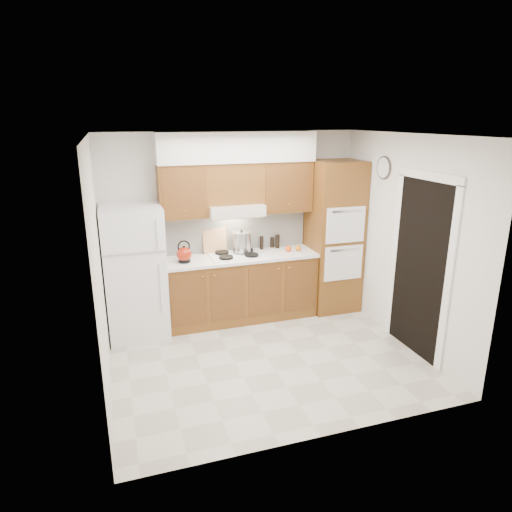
{
  "coord_description": "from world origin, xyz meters",
  "views": [
    {
      "loc": [
        -1.64,
        -4.62,
        2.78
      ],
      "look_at": [
        0.01,
        0.45,
        1.15
      ],
      "focal_mm": 32.0,
      "sensor_mm": 36.0,
      "label": 1
    }
  ],
  "objects_px": {
    "kettle": "(184,254)",
    "stock_pot": "(242,242)",
    "fridge": "(135,273)",
    "oven_cabinet": "(334,237)"
  },
  "relations": [
    {
      "from": "fridge",
      "to": "kettle",
      "type": "relative_size",
      "value": 8.74
    },
    {
      "from": "fridge",
      "to": "kettle",
      "type": "xyz_separation_m",
      "value": [
        0.64,
        -0.02,
        0.19
      ]
    },
    {
      "from": "oven_cabinet",
      "to": "kettle",
      "type": "bearing_deg",
      "value": -178.7
    },
    {
      "from": "kettle",
      "to": "stock_pot",
      "type": "height_order",
      "value": "stock_pot"
    },
    {
      "from": "kettle",
      "to": "stock_pot",
      "type": "relative_size",
      "value": 0.74
    },
    {
      "from": "fridge",
      "to": "kettle",
      "type": "bearing_deg",
      "value": -1.36
    },
    {
      "from": "fridge",
      "to": "stock_pot",
      "type": "relative_size",
      "value": 6.43
    },
    {
      "from": "fridge",
      "to": "kettle",
      "type": "height_order",
      "value": "fridge"
    },
    {
      "from": "oven_cabinet",
      "to": "stock_pot",
      "type": "bearing_deg",
      "value": 174.78
    },
    {
      "from": "fridge",
      "to": "oven_cabinet",
      "type": "bearing_deg",
      "value": 0.7
    }
  ]
}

